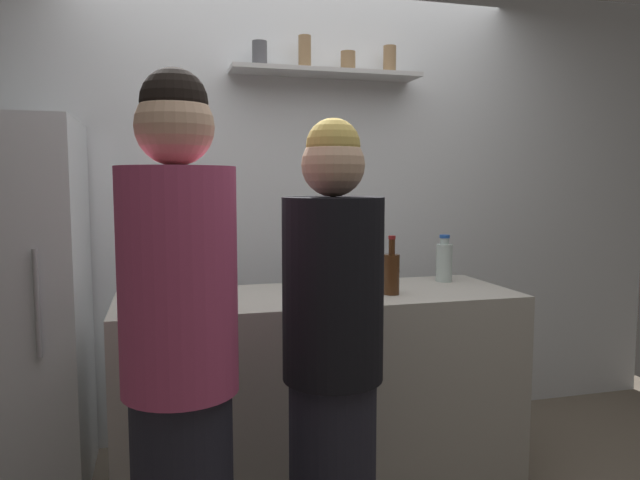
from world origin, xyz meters
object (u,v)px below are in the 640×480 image
object	(u,v)px
wine_bottle_amber_glass	(392,272)
person_pink_top	(181,374)
water_bottle_plastic	(444,261)
person_blonde	(333,367)
utensil_holder	(349,275)
refrigerator	(13,309)
wine_bottle_dark_glass	(304,259)
baking_pan	(191,289)
wine_bottle_pale_glass	(344,276)

from	to	relation	value
wine_bottle_amber_glass	person_pink_top	size ratio (longest dim) A/B	0.15
wine_bottle_amber_glass	water_bottle_plastic	xyz separation A→B (m)	(0.40, 0.26, 0.00)
wine_bottle_amber_glass	person_blonde	bearing A→B (deg)	-126.73
utensil_holder	person_pink_top	distance (m)	1.35
refrigerator	wine_bottle_dark_glass	world-z (taller)	refrigerator
wine_bottle_dark_glass	water_bottle_plastic	distance (m)	0.73
baking_pan	wine_bottle_amber_glass	xyz separation A→B (m)	(0.89, -0.24, 0.08)
water_bottle_plastic	person_blonde	xyz separation A→B (m)	(-0.86, -0.89, -0.22)
wine_bottle_dark_glass	water_bottle_plastic	bearing A→B (deg)	-9.20
wine_bottle_pale_glass	water_bottle_plastic	bearing A→B (deg)	31.05
wine_bottle_amber_glass	person_blonde	world-z (taller)	person_blonde
utensil_holder	person_pink_top	bearing A→B (deg)	-129.65
refrigerator	wine_bottle_dark_glass	bearing A→B (deg)	-2.16
person_pink_top	wine_bottle_dark_glass	bearing A→B (deg)	-53.98
person_blonde	wine_bottle_amber_glass	bearing A→B (deg)	-99.30
refrigerator	wine_bottle_amber_glass	distance (m)	1.74
wine_bottle_pale_glass	wine_bottle_amber_glass	bearing A→B (deg)	27.46
person_pink_top	utensil_holder	bearing A→B (deg)	-63.94
wine_bottle_pale_glass	wine_bottle_dark_glass	world-z (taller)	wine_bottle_dark_glass
refrigerator	baking_pan	xyz separation A→B (m)	(0.79, -0.19, 0.09)
refrigerator	person_blonde	distance (m)	1.61
baking_pan	water_bottle_plastic	world-z (taller)	water_bottle_plastic
water_bottle_plastic	person_pink_top	world-z (taller)	person_pink_top
person_blonde	person_pink_top	distance (m)	0.53
refrigerator	water_bottle_plastic	size ratio (longest dim) A/B	7.09
wine_bottle_amber_glass	person_pink_top	distance (m)	1.24
wine_bottle_amber_glass	water_bottle_plastic	size ratio (longest dim) A/B	1.12
baking_pan	utensil_holder	world-z (taller)	utensil_holder
wine_bottle_pale_glass	baking_pan	bearing A→B (deg)	148.36
person_blonde	baking_pan	bearing A→B (deg)	-36.20
baking_pan	wine_bottle_dark_glass	bearing A→B (deg)	13.65
wine_bottle_amber_glass	refrigerator	bearing A→B (deg)	165.59
wine_bottle_dark_glass	wine_bottle_amber_glass	distance (m)	0.50
wine_bottle_dark_glass	person_pink_top	xyz separation A→B (m)	(-0.65, -1.14, -0.18)
refrigerator	baking_pan	distance (m)	0.81
refrigerator	person_pink_top	distance (m)	1.39
wine_bottle_pale_glass	wine_bottle_dark_glass	bearing A→B (deg)	95.46
baking_pan	wine_bottle_dark_glass	distance (m)	0.60
utensil_holder	wine_bottle_pale_glass	bearing A→B (deg)	-110.73
utensil_holder	person_pink_top	size ratio (longest dim) A/B	0.12
utensil_holder	wine_bottle_dark_glass	world-z (taller)	wine_bottle_dark_glass
wine_bottle_pale_glass	person_blonde	xyz separation A→B (m)	(-0.19, -0.48, -0.23)
utensil_holder	water_bottle_plastic	size ratio (longest dim) A/B	0.87
wine_bottle_dark_glass	person_blonde	xyz separation A→B (m)	(-0.14, -1.00, -0.24)
refrigerator	baking_pan	size ratio (longest dim) A/B	5.07
wine_bottle_dark_glass	person_blonde	bearing A→B (deg)	-98.12
refrigerator	person_blonde	xyz separation A→B (m)	(1.22, -1.05, -0.05)
person_pink_top	person_blonde	bearing A→B (deg)	-99.25
refrigerator	wine_bottle_dark_glass	size ratio (longest dim) A/B	5.23
refrigerator	water_bottle_plastic	distance (m)	2.09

